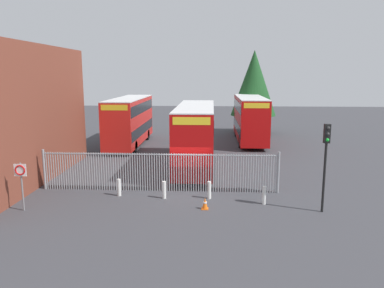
{
  "coord_description": "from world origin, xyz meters",
  "views": [
    {
      "loc": [
        1.32,
        -20.57,
        6.59
      ],
      "look_at": [
        0.0,
        4.0,
        2.0
      ],
      "focal_mm": 35.18,
      "sensor_mm": 36.0,
      "label": 1
    }
  ],
  "objects_px": {
    "bollard_far_right": "(264,195)",
    "bollard_center_front": "(164,190)",
    "double_decker_bus_near_gate": "(196,134)",
    "double_decker_bus_behind_fence_left": "(130,119)",
    "double_decker_bus_behind_fence_right": "(250,117)",
    "speed_limit_sign_post": "(21,176)",
    "traffic_light_kerbside": "(326,152)",
    "traffic_cone_by_gate": "(205,203)",
    "bollard_near_left": "(119,187)",
    "bollard_near_right": "(209,190)"
  },
  "relations": [
    {
      "from": "bollard_far_right",
      "to": "bollard_center_front",
      "type": "bearing_deg",
      "value": 173.23
    },
    {
      "from": "double_decker_bus_near_gate",
      "to": "double_decker_bus_behind_fence_left",
      "type": "distance_m",
      "value": 10.46
    },
    {
      "from": "double_decker_bus_behind_fence_right",
      "to": "bollard_center_front",
      "type": "relative_size",
      "value": 11.38
    },
    {
      "from": "bollard_center_front",
      "to": "speed_limit_sign_post",
      "type": "relative_size",
      "value": 0.4
    },
    {
      "from": "bollard_far_right",
      "to": "traffic_light_kerbside",
      "type": "xyz_separation_m",
      "value": [
        2.67,
        -0.96,
        2.51
      ]
    },
    {
      "from": "double_decker_bus_behind_fence_right",
      "to": "bollard_far_right",
      "type": "bearing_deg",
      "value": -93.1
    },
    {
      "from": "traffic_cone_by_gate",
      "to": "double_decker_bus_near_gate",
      "type": "bearing_deg",
      "value": 95.63
    },
    {
      "from": "bollard_far_right",
      "to": "traffic_cone_by_gate",
      "type": "bearing_deg",
      "value": -163.71
    },
    {
      "from": "double_decker_bus_near_gate",
      "to": "traffic_light_kerbside",
      "type": "relative_size",
      "value": 2.51
    },
    {
      "from": "double_decker_bus_behind_fence_right",
      "to": "double_decker_bus_near_gate",
      "type": "bearing_deg",
      "value": -114.35
    },
    {
      "from": "double_decker_bus_near_gate",
      "to": "bollard_near_left",
      "type": "relative_size",
      "value": 11.38
    },
    {
      "from": "double_decker_bus_near_gate",
      "to": "bollard_center_front",
      "type": "height_order",
      "value": "double_decker_bus_near_gate"
    },
    {
      "from": "speed_limit_sign_post",
      "to": "bollard_center_front",
      "type": "bearing_deg",
      "value": 18.28
    },
    {
      "from": "double_decker_bus_behind_fence_left",
      "to": "bollard_near_left",
      "type": "bearing_deg",
      "value": -80.05
    },
    {
      "from": "double_decker_bus_behind_fence_left",
      "to": "bollard_center_front",
      "type": "distance_m",
      "value": 16.18
    },
    {
      "from": "double_decker_bus_behind_fence_right",
      "to": "bollard_far_right",
      "type": "relative_size",
      "value": 11.38
    },
    {
      "from": "double_decker_bus_near_gate",
      "to": "double_decker_bus_behind_fence_right",
      "type": "bearing_deg",
      "value": 65.65
    },
    {
      "from": "double_decker_bus_behind_fence_right",
      "to": "traffic_cone_by_gate",
      "type": "bearing_deg",
      "value": -101.78
    },
    {
      "from": "bollard_far_right",
      "to": "traffic_light_kerbside",
      "type": "bearing_deg",
      "value": -19.78
    },
    {
      "from": "bollard_near_left",
      "to": "traffic_cone_by_gate",
      "type": "distance_m",
      "value": 5.08
    },
    {
      "from": "double_decker_bus_near_gate",
      "to": "double_decker_bus_behind_fence_left",
      "type": "xyz_separation_m",
      "value": [
        -6.52,
        8.19,
        0.0
      ]
    },
    {
      "from": "bollard_near_left",
      "to": "double_decker_bus_behind_fence_right",
      "type": "bearing_deg",
      "value": 63.33
    },
    {
      "from": "bollard_near_left",
      "to": "traffic_light_kerbside",
      "type": "xyz_separation_m",
      "value": [
        10.44,
        -1.9,
        2.51
      ]
    },
    {
      "from": "traffic_cone_by_gate",
      "to": "traffic_light_kerbside",
      "type": "relative_size",
      "value": 0.14
    },
    {
      "from": "bollard_center_front",
      "to": "bollard_far_right",
      "type": "xyz_separation_m",
      "value": [
        5.24,
        -0.62,
        0.0
      ]
    },
    {
      "from": "bollard_near_left",
      "to": "bollard_far_right",
      "type": "xyz_separation_m",
      "value": [
        7.76,
        -0.93,
        0.0
      ]
    },
    {
      "from": "double_decker_bus_behind_fence_right",
      "to": "traffic_light_kerbside",
      "type": "distance_m",
      "value": 19.42
    },
    {
      "from": "double_decker_bus_near_gate",
      "to": "traffic_cone_by_gate",
      "type": "distance_m",
      "value": 8.83
    },
    {
      "from": "double_decker_bus_behind_fence_left",
      "to": "traffic_light_kerbside",
      "type": "distance_m",
      "value": 21.28
    },
    {
      "from": "double_decker_bus_behind_fence_right",
      "to": "traffic_light_kerbside",
      "type": "bearing_deg",
      "value": -85.05
    },
    {
      "from": "bollard_center_front",
      "to": "speed_limit_sign_post",
      "type": "xyz_separation_m",
      "value": [
        -6.66,
        -2.2,
        1.3
      ]
    },
    {
      "from": "bollard_near_right",
      "to": "double_decker_bus_behind_fence_right",
      "type": "bearing_deg",
      "value": 77.8
    },
    {
      "from": "bollard_near_left",
      "to": "bollard_near_right",
      "type": "distance_m",
      "value": 4.95
    },
    {
      "from": "double_decker_bus_behind_fence_right",
      "to": "bollard_near_left",
      "type": "distance_m",
      "value": 19.62
    },
    {
      "from": "bollard_near_right",
      "to": "bollard_far_right",
      "type": "height_order",
      "value": "same"
    },
    {
      "from": "bollard_center_front",
      "to": "traffic_light_kerbside",
      "type": "distance_m",
      "value": 8.45
    },
    {
      "from": "speed_limit_sign_post",
      "to": "double_decker_bus_behind_fence_right",
      "type": "bearing_deg",
      "value": 57.14
    },
    {
      "from": "bollard_near_right",
      "to": "bollard_far_right",
      "type": "bearing_deg",
      "value": -14.42
    },
    {
      "from": "bollard_near_right",
      "to": "traffic_light_kerbside",
      "type": "relative_size",
      "value": 0.22
    },
    {
      "from": "double_decker_bus_near_gate",
      "to": "traffic_light_kerbside",
      "type": "distance_m",
      "value": 10.82
    },
    {
      "from": "double_decker_bus_near_gate",
      "to": "traffic_cone_by_gate",
      "type": "height_order",
      "value": "double_decker_bus_near_gate"
    },
    {
      "from": "double_decker_bus_behind_fence_right",
      "to": "traffic_light_kerbside",
      "type": "relative_size",
      "value": 2.51
    },
    {
      "from": "speed_limit_sign_post",
      "to": "bollard_near_left",
      "type": "bearing_deg",
      "value": 31.31
    },
    {
      "from": "double_decker_bus_near_gate",
      "to": "bollard_center_front",
      "type": "xyz_separation_m",
      "value": [
        -1.38,
        -7.03,
        -1.95
      ]
    },
    {
      "from": "bollard_center_front",
      "to": "bollard_near_left",
      "type": "bearing_deg",
      "value": 172.94
    },
    {
      "from": "double_decker_bus_behind_fence_left",
      "to": "traffic_light_kerbside",
      "type": "height_order",
      "value": "double_decker_bus_behind_fence_left"
    },
    {
      "from": "bollard_far_right",
      "to": "bollard_near_left",
      "type": "bearing_deg",
      "value": 173.13
    },
    {
      "from": "traffic_cone_by_gate",
      "to": "bollard_near_right",
      "type": "bearing_deg",
      "value": 82.91
    },
    {
      "from": "double_decker_bus_behind_fence_left",
      "to": "bollard_near_right",
      "type": "bearing_deg",
      "value": -63.43
    },
    {
      "from": "double_decker_bus_behind_fence_left",
      "to": "double_decker_bus_behind_fence_right",
      "type": "distance_m",
      "value": 11.65
    }
  ]
}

